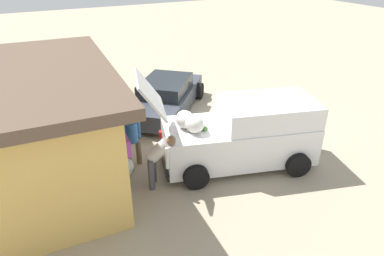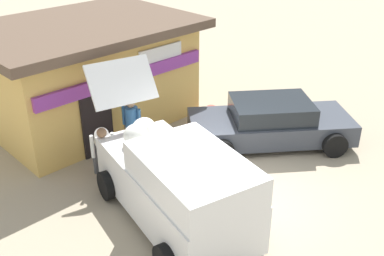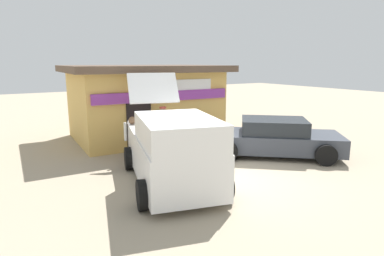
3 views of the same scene
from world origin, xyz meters
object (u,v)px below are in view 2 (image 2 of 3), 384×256
(delivery_van, at_px, (176,184))
(customer_bending, at_px, (102,144))
(storefront_bar, at_px, (86,72))
(paint_bucket, at_px, (211,112))
(vendor_standing, at_px, (132,123))
(parked_sedan, at_px, (270,123))
(unloaded_banana_pile, at_px, (115,145))

(delivery_van, distance_m, customer_bending, 2.52)
(storefront_bar, relative_size, paint_bucket, 17.81)
(storefront_bar, bearing_deg, delivery_van, -107.27)
(vendor_standing, bearing_deg, storefront_bar, 79.56)
(parked_sedan, bearing_deg, paint_bucket, 87.74)
(parked_sedan, relative_size, vendor_standing, 2.78)
(parked_sedan, bearing_deg, vendor_standing, 143.07)
(storefront_bar, distance_m, delivery_van, 5.72)
(vendor_standing, bearing_deg, customer_bending, -165.20)
(parked_sedan, bearing_deg, delivery_van, -172.32)
(parked_sedan, relative_size, paint_bucket, 12.54)
(parked_sedan, height_order, unloaded_banana_pile, parked_sedan)
(storefront_bar, relative_size, customer_bending, 4.32)
(delivery_van, xyz_separation_m, parked_sedan, (4.23, 0.57, -0.34))
(delivery_van, bearing_deg, paint_bucket, 32.97)
(delivery_van, relative_size, parked_sedan, 1.12)
(customer_bending, bearing_deg, vendor_standing, 14.80)
(storefront_bar, distance_m, unloaded_banana_pile, 2.66)
(unloaded_banana_pile, bearing_deg, customer_bending, -141.13)
(storefront_bar, bearing_deg, customer_bending, -119.99)
(customer_bending, height_order, paint_bucket, customer_bending)
(parked_sedan, bearing_deg, storefront_bar, 117.64)
(delivery_van, xyz_separation_m, customer_bending, (0.01, 2.52, -0.03))
(parked_sedan, xyz_separation_m, vendor_standing, (-3.02, 2.27, 0.33))
(delivery_van, xyz_separation_m, vendor_standing, (1.21, 2.84, -0.02))
(storefront_bar, height_order, parked_sedan, storefront_bar)
(customer_bending, relative_size, unloaded_banana_pile, 1.66)
(storefront_bar, relative_size, parked_sedan, 1.42)
(storefront_bar, xyz_separation_m, paint_bucket, (2.63, -2.63, -1.36))
(vendor_standing, distance_m, unloaded_banana_pile, 0.86)
(storefront_bar, distance_m, parked_sedan, 5.56)
(vendor_standing, xyz_separation_m, unloaded_banana_pile, (-0.30, 0.40, -0.70))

